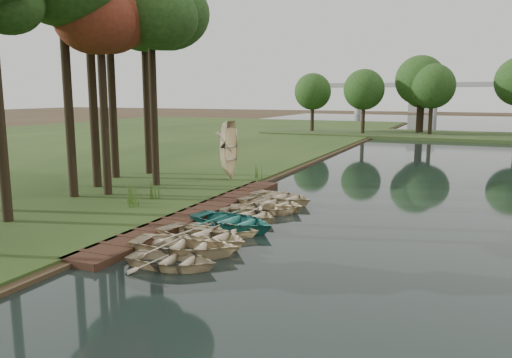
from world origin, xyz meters
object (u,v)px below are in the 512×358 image
at_px(boardwalk, 200,213).
at_px(stored_rowboat, 230,174).
at_px(rowboat_1, 184,243).
at_px(rowboat_2, 203,233).
at_px(rowboat_0, 172,258).

relative_size(boardwalk, stored_rowboat, 4.35).
distance_m(boardwalk, stored_rowboat, 8.33).
xyz_separation_m(rowboat_1, rowboat_2, (0.00, 1.28, 0.00)).
bearing_deg(rowboat_2, rowboat_0, -160.12).
relative_size(rowboat_2, stored_rowboat, 1.07).
bearing_deg(rowboat_1, rowboat_2, -7.97).
relative_size(rowboat_1, rowboat_2, 1.00).
xyz_separation_m(rowboat_0, stored_rowboat, (-5.15, 14.59, 0.31)).
bearing_deg(rowboat_0, rowboat_2, 2.50).
xyz_separation_m(rowboat_0, rowboat_2, (-0.37, 2.64, 0.09)).
relative_size(boardwalk, rowboat_2, 4.05).
distance_m(rowboat_2, stored_rowboat, 12.87).
bearing_deg(boardwalk, stored_rowboat, 106.73).
height_order(rowboat_1, rowboat_2, rowboat_2).
bearing_deg(rowboat_2, stored_rowboat, 33.67).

